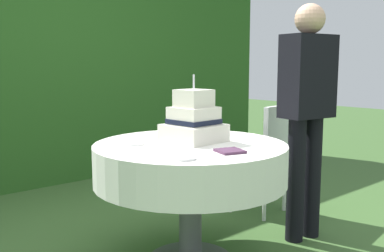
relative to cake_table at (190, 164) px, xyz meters
name	(u,v)px	position (x,y,z in m)	size (l,w,h in m)	color
foliage_hedge	(31,58)	(0.00, 2.45, 0.65)	(5.92, 0.52, 2.53)	#28561E
cake_table	(190,164)	(0.00, 0.00, 0.00)	(1.15, 1.15, 0.74)	#4C4C51
wedding_cake	(194,121)	(0.07, 0.04, 0.25)	(0.33, 0.34, 0.41)	silver
serving_plate_near	(135,144)	(-0.27, 0.18, 0.13)	(0.11, 0.11, 0.01)	white
serving_plate_far	(183,158)	(-0.31, -0.31, 0.13)	(0.13, 0.13, 0.01)	white
serving_plate_left	(168,133)	(0.11, 0.37, 0.13)	(0.10, 0.10, 0.01)	white
napkin_stack	(230,151)	(-0.01, -0.34, 0.13)	(0.13, 0.13, 0.01)	#4C2D47
garden_chair	(267,148)	(1.04, 0.27, -0.07)	(0.46, 0.46, 0.89)	white
standing_person	(307,106)	(0.84, -0.23, 0.32)	(0.39, 0.25, 1.60)	black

